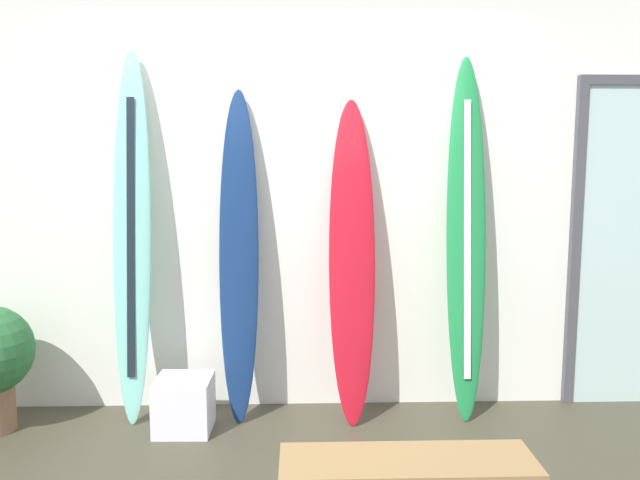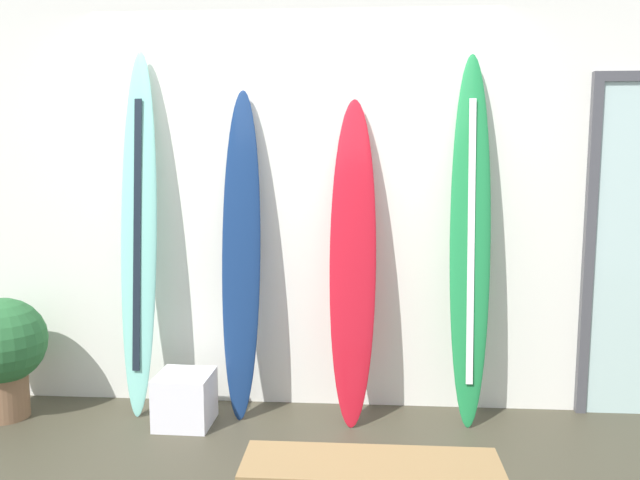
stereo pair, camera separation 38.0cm
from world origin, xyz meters
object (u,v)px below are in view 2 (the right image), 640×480
(surfboard_seafoam, at_px, (139,238))
(bench, at_px, (371,477))
(display_block_left, at_px, (185,399))
(surfboard_navy, at_px, (241,258))
(potted_plant, at_px, (3,347))
(surfboard_emerald, at_px, (470,244))
(surfboard_crimson, at_px, (353,265))

(surfboard_seafoam, bearing_deg, bench, -46.44)
(display_block_left, relative_size, bench, 0.33)
(surfboard_seafoam, distance_m, display_block_left, 1.02)
(display_block_left, bearing_deg, surfboard_navy, 31.86)
(surfboard_navy, height_order, potted_plant, surfboard_navy)
(surfboard_seafoam, relative_size, surfboard_navy, 1.12)
(display_block_left, bearing_deg, surfboard_emerald, 6.16)
(surfboard_seafoam, bearing_deg, display_block_left, -31.73)
(surfboard_seafoam, relative_size, display_block_left, 6.81)
(surfboard_seafoam, xyz_separation_m, surfboard_emerald, (2.02, -0.01, -0.02))
(surfboard_emerald, bearing_deg, surfboard_seafoam, 179.61)
(surfboard_navy, relative_size, surfboard_emerald, 0.91)
(surfboard_emerald, relative_size, display_block_left, 6.70)
(surfboard_seafoam, xyz_separation_m, bench, (1.42, -1.50, -0.72))
(surfboard_seafoam, bearing_deg, surfboard_emerald, -0.39)
(bench, bearing_deg, display_block_left, 130.36)
(surfboard_navy, bearing_deg, surfboard_crimson, -2.56)
(display_block_left, height_order, bench, bench)
(surfboard_seafoam, height_order, surfboard_navy, surfboard_seafoam)
(potted_plant, distance_m, bench, 2.60)
(surfboard_seafoam, xyz_separation_m, potted_plant, (-0.82, -0.17, -0.66))
(potted_plant, xyz_separation_m, bench, (2.24, -1.32, -0.06))
(surfboard_navy, bearing_deg, surfboard_emerald, -0.61)
(surfboard_navy, relative_size, display_block_left, 6.10)
(surfboard_seafoam, xyz_separation_m, display_block_left, (0.32, -0.20, -0.95))
(surfboard_emerald, distance_m, potted_plant, 2.91)
(potted_plant, bearing_deg, surfboard_crimson, 3.88)
(surfboard_emerald, distance_m, bench, 1.75)
(surfboard_seafoam, relative_size, bench, 2.26)
(surfboard_emerald, distance_m, display_block_left, 1.95)
(surfboard_seafoam, relative_size, potted_plant, 2.99)
(surfboard_emerald, relative_size, potted_plant, 2.94)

